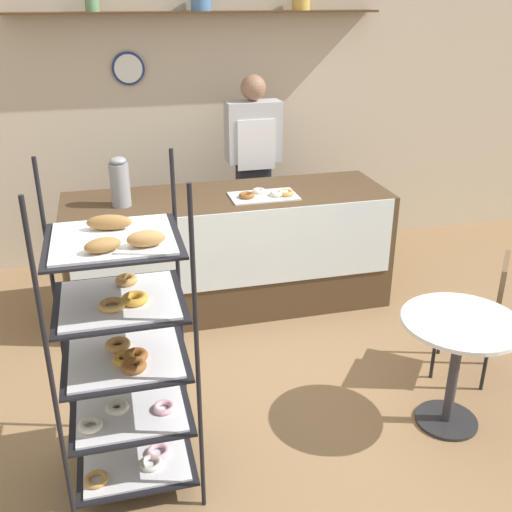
# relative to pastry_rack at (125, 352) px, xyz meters

# --- Properties ---
(ground_plane) EXTENTS (14.00, 14.00, 0.00)m
(ground_plane) POSITION_rel_pastry_rack_xyz_m (0.90, 0.45, -0.78)
(ground_plane) COLOR olive
(back_wall) EXTENTS (10.00, 0.30, 2.70)m
(back_wall) POSITION_rel_pastry_rack_xyz_m (0.90, 2.99, 0.58)
(back_wall) COLOR beige
(back_wall) RESTS_ON ground_plane
(display_counter) EXTENTS (2.53, 0.81, 0.94)m
(display_counter) POSITION_rel_pastry_rack_xyz_m (0.90, 1.80, -0.31)
(display_counter) COLOR #4C3823
(display_counter) RESTS_ON ground_plane
(pastry_rack) EXTENTS (0.65, 0.61, 1.70)m
(pastry_rack) POSITION_rel_pastry_rack_xyz_m (0.00, 0.00, 0.00)
(pastry_rack) COLOR black
(pastry_rack) RESTS_ON ground_plane
(person_worker) EXTENTS (0.47, 0.23, 1.76)m
(person_worker) POSITION_rel_pastry_rack_xyz_m (1.27, 2.48, 0.18)
(person_worker) COLOR #282833
(person_worker) RESTS_ON ground_plane
(cafe_table) EXTENTS (0.67, 0.67, 0.71)m
(cafe_table) POSITION_rel_pastry_rack_xyz_m (1.85, -0.01, -0.25)
(cafe_table) COLOR #262628
(cafe_table) RESTS_ON ground_plane
(cafe_chair) EXTENTS (0.53, 0.53, 0.86)m
(cafe_chair) POSITION_rel_pastry_rack_xyz_m (2.28, 0.39, -0.26)
(cafe_chair) COLOR black
(cafe_chair) RESTS_ON ground_plane
(coffee_carafe) EXTENTS (0.14, 0.14, 0.37)m
(coffee_carafe) POSITION_rel_pastry_rack_xyz_m (0.09, 1.76, 0.34)
(coffee_carafe) COLOR gray
(coffee_carafe) RESTS_ON display_counter
(donut_tray_counter) EXTENTS (0.52, 0.30, 0.05)m
(donut_tray_counter) POSITION_rel_pastry_rack_xyz_m (1.18, 1.69, 0.18)
(donut_tray_counter) COLOR white
(donut_tray_counter) RESTS_ON display_counter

